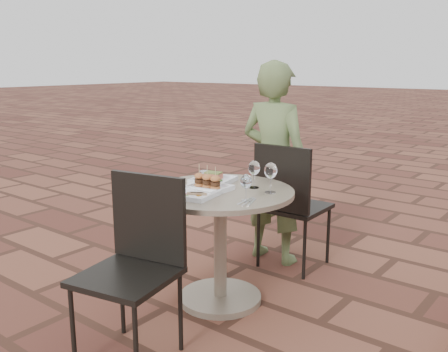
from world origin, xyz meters
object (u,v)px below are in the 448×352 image
Objects in this scene: chair_far at (289,197)px; chair_near at (137,252)px; plate_tuna at (195,194)px; cafe_table at (220,228)px; plate_salmon at (213,179)px; plate_sliders at (207,185)px; diner at (274,163)px.

chair_far and chair_near have the same top height.
cafe_table is at bearing 86.07° from plate_tuna.
cafe_table is 0.97× the size of chair_far.
plate_salmon is at bearing 112.89° from plate_tuna.
chair_near is 3.19× the size of plate_salmon.
plate_tuna is at bearing -77.84° from plate_sliders.
chair_near is 0.87m from plate_salmon.
chair_far is 3.19× the size of plate_salmon.
plate_salmon is at bearing 120.40° from plate_sliders.
chair_far is 0.30m from diner.
chair_near is 3.57× the size of plate_tuna.
chair_far is (0.06, 0.71, 0.07)m from cafe_table.
diner is at bearing 96.35° from plate_tuna.
diner is at bearing -29.63° from chair_far.
cafe_table is 0.34m from plate_tuna.
diner is (-0.19, 0.10, 0.20)m from chair_far.
plate_salmon is at bearing 141.36° from cafe_table.
plate_salmon reaches higher than plate_tuna.
plate_tuna is (-0.04, 0.48, 0.19)m from chair_near.
chair_far is 0.62× the size of diner.
chair_near is at bearing 94.85° from diner.
plate_sliders is at bearing 102.16° from plate_tuna.
plate_salmon is at bearing 67.34° from chair_far.
plate_sliders is (-0.11, -0.77, 0.21)m from chair_far.
plate_tuna reaches higher than cafe_table.
plate_tuna is (0.15, -0.35, -0.01)m from plate_salmon.
plate_tuna is at bearing -67.11° from plate_salmon.
chair_near reaches higher than cafe_table.
chair_far is 0.65m from plate_salmon.
chair_far is at bearing 85.17° from plate_tuna.
plate_sliders is at bearing 80.34° from chair_far.
plate_sliders is at bearing -126.83° from cafe_table.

